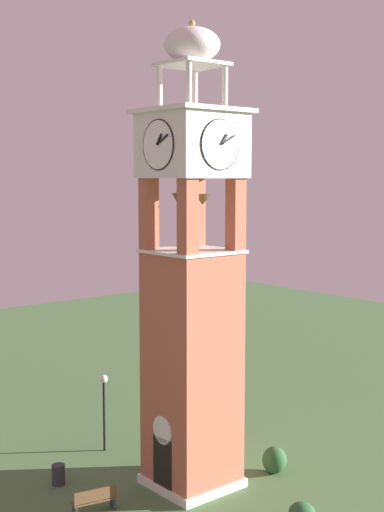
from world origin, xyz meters
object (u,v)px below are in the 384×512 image
Objects in this scene: trash_bin at (58,475)px; clock_tower at (192,301)px; park_bench at (95,500)px; lamp_post at (104,397)px.

clock_tower is at bearing 50.10° from trash_bin.
lamp_post is at bearing 143.78° from park_bench.
lamp_post reaches higher than trash_bin.
park_bench is 0.48× the size of lamp_post.
park_bench is (-0.41, -4.22, -6.86)m from clock_tower.
lamp_post is (-4.77, 3.49, 1.93)m from park_bench.
park_bench is at bearing -3.63° from trash_bin.
clock_tower is 5.19× the size of lamp_post.
trash_bin is at bearing -61.35° from lamp_post.
clock_tower reaches higher than lamp_post.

